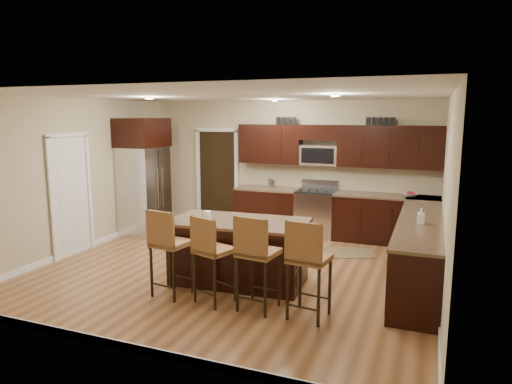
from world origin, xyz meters
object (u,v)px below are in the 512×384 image
at_px(range, 316,213).
at_px(stool_right, 256,252).
at_px(stool_left, 168,243).
at_px(stool_mid, 211,250).
at_px(refrigerator, 144,175).
at_px(stool_extra, 307,258).
at_px(island, 239,253).

xyz_separation_m(range, stool_right, (0.18, -3.79, 0.29)).
bearing_deg(stool_left, stool_mid, 8.98).
bearing_deg(refrigerator, stool_left, -50.20).
relative_size(refrigerator, stool_extra, 1.93).
bearing_deg(refrigerator, range, 18.65).
relative_size(island, stool_mid, 1.76).
bearing_deg(refrigerator, stool_right, -37.54).
distance_m(stool_left, stool_right, 1.25).
xyz_separation_m(stool_mid, stool_extra, (1.27, -0.01, 0.04)).
bearing_deg(island, stool_left, -131.54).
relative_size(stool_right, refrigerator, 0.52).
xyz_separation_m(stool_left, stool_right, (1.25, -0.00, 0.01)).
height_order(range, refrigerator, refrigerator).
bearing_deg(refrigerator, stool_mid, -43.01).
bearing_deg(island, refrigerator, 143.89).
height_order(range, stool_mid, stool_mid).
bearing_deg(stool_left, island, 60.80).
height_order(refrigerator, stool_extra, refrigerator).
bearing_deg(stool_right, island, 131.65).
distance_m(range, island, 2.96).
bearing_deg(range, refrigerator, -161.35).
relative_size(stool_right, stool_extra, 1.00).
height_order(stool_mid, refrigerator, refrigerator).
distance_m(range, refrigerator, 3.56).
bearing_deg(stool_left, refrigerator, 138.31).
relative_size(stool_mid, stool_right, 0.95).
xyz_separation_m(stool_left, stool_extra, (1.90, -0.00, 0.01)).
xyz_separation_m(island, stool_extra, (1.25, -0.85, 0.33)).
bearing_deg(stool_left, stool_extra, 8.47).
relative_size(stool_left, stool_right, 0.98).
xyz_separation_m(range, island, (-0.42, -2.94, -0.04)).
bearing_deg(stool_left, stool_right, 8.44).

